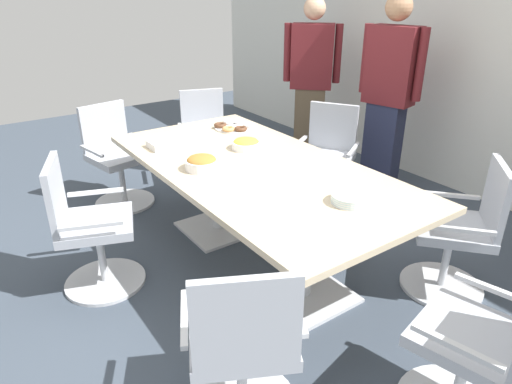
{
  "coord_description": "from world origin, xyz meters",
  "views": [
    {
      "loc": [
        2.38,
        -1.67,
        1.9
      ],
      "look_at": [
        0.0,
        0.0,
        0.55
      ],
      "focal_mm": 31.99,
      "sensor_mm": 36.0,
      "label": 1
    }
  ],
  "objects_px": {
    "person_standing_0": "(311,80)",
    "snack_bowl_pretzels": "(202,163)",
    "plate_stack": "(350,198)",
    "office_chair_6": "(326,162)",
    "office_chair_4": "(482,353)",
    "office_chair_1": "(117,161)",
    "office_chair_5": "(460,236)",
    "snack_bowl_chips_yellow": "(246,144)",
    "donut_platter": "(234,126)",
    "conference_table": "(256,182)",
    "napkin_pile": "(161,144)",
    "office_chair_3": "(243,352)",
    "office_chair_0": "(206,142)",
    "person_standing_1": "(388,94)",
    "office_chair_2": "(89,232)"
  },
  "relations": [
    {
      "from": "office_chair_1",
      "to": "plate_stack",
      "type": "bearing_deg",
      "value": 93.35
    },
    {
      "from": "office_chair_1",
      "to": "snack_bowl_chips_yellow",
      "type": "bearing_deg",
      "value": 106.25
    },
    {
      "from": "office_chair_0",
      "to": "napkin_pile",
      "type": "xyz_separation_m",
      "value": [
        0.83,
        -0.84,
        0.37
      ]
    },
    {
      "from": "office_chair_6",
      "to": "snack_bowl_pretzels",
      "type": "distance_m",
      "value": 1.48
    },
    {
      "from": "person_standing_0",
      "to": "snack_bowl_pretzels",
      "type": "xyz_separation_m",
      "value": [
        1.21,
        -2.02,
        -0.12
      ]
    },
    {
      "from": "office_chair_4",
      "to": "plate_stack",
      "type": "height_order",
      "value": "office_chair_4"
    },
    {
      "from": "office_chair_3",
      "to": "napkin_pile",
      "type": "distance_m",
      "value": 1.9
    },
    {
      "from": "office_chair_0",
      "to": "snack_bowl_pretzels",
      "type": "height_order",
      "value": "office_chair_0"
    },
    {
      "from": "office_chair_4",
      "to": "office_chair_6",
      "type": "height_order",
      "value": "same"
    },
    {
      "from": "office_chair_6",
      "to": "office_chair_3",
      "type": "bearing_deg",
      "value": 97.53
    },
    {
      "from": "office_chair_5",
      "to": "napkin_pile",
      "type": "distance_m",
      "value": 2.19
    },
    {
      "from": "person_standing_0",
      "to": "plate_stack",
      "type": "distance_m",
      "value": 2.67
    },
    {
      "from": "office_chair_2",
      "to": "office_chair_0",
      "type": "bearing_deg",
      "value": 147.93
    },
    {
      "from": "office_chair_4",
      "to": "plate_stack",
      "type": "distance_m",
      "value": 1.0
    },
    {
      "from": "conference_table",
      "to": "office_chair_1",
      "type": "bearing_deg",
      "value": -162.74
    },
    {
      "from": "office_chair_4",
      "to": "snack_bowl_pretzels",
      "type": "height_order",
      "value": "office_chair_4"
    },
    {
      "from": "snack_bowl_chips_yellow",
      "to": "snack_bowl_pretzels",
      "type": "relative_size",
      "value": 0.98
    },
    {
      "from": "office_chair_3",
      "to": "person_standing_0",
      "type": "xyz_separation_m",
      "value": [
        -2.45,
        2.52,
        0.51
      ]
    },
    {
      "from": "conference_table",
      "to": "person_standing_0",
      "type": "relative_size",
      "value": 1.36
    },
    {
      "from": "office_chair_1",
      "to": "snack_bowl_pretzels",
      "type": "relative_size",
      "value": 4.08
    },
    {
      "from": "office_chair_2",
      "to": "donut_platter",
      "type": "height_order",
      "value": "office_chair_2"
    },
    {
      "from": "office_chair_1",
      "to": "snack_bowl_chips_yellow",
      "type": "relative_size",
      "value": 4.15
    },
    {
      "from": "snack_bowl_chips_yellow",
      "to": "plate_stack",
      "type": "distance_m",
      "value": 1.11
    },
    {
      "from": "office_chair_0",
      "to": "plate_stack",
      "type": "xyz_separation_m",
      "value": [
        2.33,
        -0.36,
        0.37
      ]
    },
    {
      "from": "person_standing_1",
      "to": "plate_stack",
      "type": "bearing_deg",
      "value": 112.14
    },
    {
      "from": "office_chair_4",
      "to": "person_standing_1",
      "type": "relative_size",
      "value": 0.5
    },
    {
      "from": "person_standing_0",
      "to": "office_chair_5",
      "type": "bearing_deg",
      "value": 115.9
    },
    {
      "from": "plate_stack",
      "to": "office_chair_3",
      "type": "bearing_deg",
      "value": -71.85
    },
    {
      "from": "person_standing_0",
      "to": "snack_bowl_pretzels",
      "type": "height_order",
      "value": "person_standing_0"
    },
    {
      "from": "person_standing_1",
      "to": "snack_bowl_pretzels",
      "type": "height_order",
      "value": "person_standing_1"
    },
    {
      "from": "snack_bowl_pretzels",
      "to": "office_chair_3",
      "type": "bearing_deg",
      "value": -22.01
    },
    {
      "from": "office_chair_6",
      "to": "office_chair_0",
      "type": "bearing_deg",
      "value": -2.64
    },
    {
      "from": "plate_stack",
      "to": "office_chair_6",
      "type": "bearing_deg",
      "value": 141.16
    },
    {
      "from": "snack_bowl_pretzels",
      "to": "plate_stack",
      "type": "xyz_separation_m",
      "value": [
        0.94,
        0.44,
        -0.02
      ]
    },
    {
      "from": "office_chair_2",
      "to": "napkin_pile",
      "type": "xyz_separation_m",
      "value": [
        -0.34,
        0.7,
        0.37
      ]
    },
    {
      "from": "office_chair_5",
      "to": "donut_platter",
      "type": "bearing_deg",
      "value": 64.17
    },
    {
      "from": "office_chair_2",
      "to": "office_chair_4",
      "type": "height_order",
      "value": "same"
    },
    {
      "from": "office_chair_5",
      "to": "snack_bowl_chips_yellow",
      "type": "height_order",
      "value": "office_chair_5"
    },
    {
      "from": "office_chair_5",
      "to": "napkin_pile",
      "type": "relative_size",
      "value": 5.08
    },
    {
      "from": "office_chair_0",
      "to": "person_standing_1",
      "type": "xyz_separation_m",
      "value": [
        1.2,
        1.27,
        0.55
      ]
    },
    {
      "from": "office_chair_3",
      "to": "snack_bowl_pretzels",
      "type": "height_order",
      "value": "office_chair_3"
    },
    {
      "from": "office_chair_4",
      "to": "snack_bowl_chips_yellow",
      "type": "xyz_separation_m",
      "value": [
        -2.03,
        0.12,
        0.38
      ]
    },
    {
      "from": "office_chair_1",
      "to": "person_standing_1",
      "type": "distance_m",
      "value": 2.57
    },
    {
      "from": "office_chair_1",
      "to": "office_chair_2",
      "type": "distance_m",
      "value": 1.31
    },
    {
      "from": "office_chair_6",
      "to": "snack_bowl_pretzels",
      "type": "height_order",
      "value": "office_chair_6"
    },
    {
      "from": "office_chair_6",
      "to": "donut_platter",
      "type": "distance_m",
      "value": 0.9
    },
    {
      "from": "office_chair_5",
      "to": "person_standing_0",
      "type": "distance_m",
      "value": 2.6
    },
    {
      "from": "office_chair_1",
      "to": "snack_bowl_pretzels",
      "type": "height_order",
      "value": "office_chair_1"
    },
    {
      "from": "conference_table",
      "to": "office_chair_6",
      "type": "height_order",
      "value": "office_chair_6"
    },
    {
      "from": "office_chair_1",
      "to": "person_standing_1",
      "type": "height_order",
      "value": "person_standing_1"
    }
  ]
}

